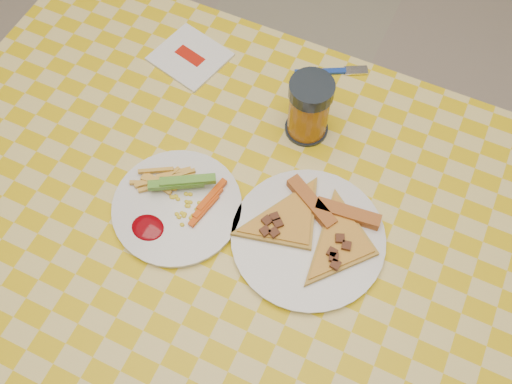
% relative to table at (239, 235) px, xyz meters
% --- Properties ---
extents(ground, '(8.00, 8.00, 0.00)m').
position_rel_table_xyz_m(ground, '(0.00, 0.00, -0.68)').
color(ground, '#B8AF94').
rests_on(ground, ground).
extents(table, '(1.28, 0.88, 0.76)m').
position_rel_table_xyz_m(table, '(0.00, 0.00, 0.00)').
color(table, silver).
rests_on(table, ground).
extents(plate_left, '(0.23, 0.23, 0.01)m').
position_rel_table_xyz_m(plate_left, '(-0.11, -0.03, 0.08)').
color(plate_left, silver).
rests_on(plate_left, table).
extents(plate_right, '(0.35, 0.35, 0.01)m').
position_rel_table_xyz_m(plate_right, '(0.13, 0.01, 0.08)').
color(plate_right, silver).
rests_on(plate_right, table).
extents(fries_veggies, '(0.18, 0.17, 0.04)m').
position_rel_table_xyz_m(fries_veggies, '(-0.11, -0.01, 0.10)').
color(fries_veggies, gold).
rests_on(fries_veggies, plate_left).
extents(pizza_slices, '(0.30, 0.26, 0.02)m').
position_rel_table_xyz_m(pizza_slices, '(0.13, 0.03, 0.09)').
color(pizza_slices, '#BC923A').
rests_on(pizza_slices, plate_right).
extents(drink_glass, '(0.08, 0.08, 0.14)m').
position_rel_table_xyz_m(drink_glass, '(0.04, 0.23, 0.14)').
color(drink_glass, black).
rests_on(drink_glass, table).
extents(napkin, '(0.17, 0.16, 0.01)m').
position_rel_table_xyz_m(napkin, '(-0.25, 0.29, 0.08)').
color(napkin, silver).
rests_on(napkin, table).
extents(fork, '(0.14, 0.09, 0.01)m').
position_rel_table_xyz_m(fork, '(0.03, 0.38, 0.08)').
color(fork, navy).
rests_on(fork, table).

